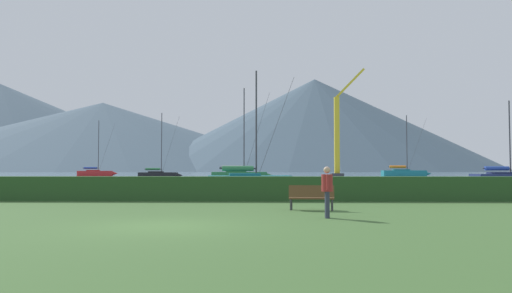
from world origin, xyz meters
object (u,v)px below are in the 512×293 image
Objects in this scene: sailboat_slip_5 at (240,175)px; sailboat_slip_9 at (506,178)px; sailboat_slip_0 at (251,181)px; sailboat_slip_6 at (159,175)px; sailboat_slip_3 at (96,173)px; dock_crane at (338,142)px; sailboat_slip_8 at (404,173)px; person_standing_walker at (327,188)px; park_bench_near_path at (311,196)px.

sailboat_slip_5 is 31.40m from sailboat_slip_9.
sailboat_slip_0 is 43.67m from sailboat_slip_6.
sailboat_slip_3 is at bearing 111.59° from sailboat_slip_0.
sailboat_slip_6 is at bearing -176.47° from dock_crane.
sailboat_slip_0 is 28.24m from sailboat_slip_9.
sailboat_slip_3 is 1.10× the size of sailboat_slip_6.
sailboat_slip_0 is 0.77× the size of sailboat_slip_5.
sailboat_slip_0 is 0.89× the size of sailboat_slip_6.
sailboat_slip_8 is at bearing 81.65° from sailboat_slip_9.
sailboat_slip_6 is at bearing 138.56° from sailboat_slip_9.
sailboat_slip_8 is at bearing 74.43° from person_standing_walker.
sailboat_slip_3 is 29.33m from sailboat_slip_6.
sailboat_slip_9 reaches higher than park_bench_near_path.
sailboat_slip_5 is 1.07× the size of sailboat_slip_8.
sailboat_slip_9 is at bearing -29.13° from sailboat_slip_5.
sailboat_slip_5 is 47.08m from park_bench_near_path.
sailboat_slip_3 is 94.94m from person_standing_walker.
dock_crane is at bearing -140.62° from sailboat_slip_8.
sailboat_slip_9 is (27.84, -14.52, -0.08)m from sailboat_slip_5.
park_bench_near_path is (36.97, -84.37, -0.15)m from sailboat_slip_3.
dock_crane is (-12.60, 30.78, 5.28)m from sailboat_slip_9.
sailboat_slip_6 is at bearing 132.22° from sailboat_slip_5.
park_bench_near_path is (-22.81, -32.29, -0.09)m from sailboat_slip_9.
park_bench_near_path is at bearing -88.49° from sailboat_slip_0.
park_bench_near_path is at bearing -85.45° from sailboat_slip_5.
person_standing_walker is at bearing -85.56° from sailboat_slip_5.
sailboat_slip_3 is 61.89m from sailboat_slip_8.
sailboat_slip_8 reaches higher than sailboat_slip_0.
sailboat_slip_5 is 6.98× the size of park_bench_near_path.
sailboat_slip_5 is 50.07m from person_standing_walker.
person_standing_walker reaches higher than park_bench_near_path.
sailboat_slip_3 reaches higher than person_standing_walker.
dock_crane is (13.13, 42.44, 5.28)m from sailboat_slip_0.
sailboat_slip_9 is 0.47× the size of dock_crane.
sailboat_slip_8 is 77.92m from park_bench_near_path.
park_bench_near_path is at bearing -74.18° from sailboat_slip_6.
sailboat_slip_0 is at bearing 104.30° from park_bench_near_path.
sailboat_slip_3 reaches higher than sailboat_slip_8.
sailboat_slip_6 is (-13.87, 14.46, -0.10)m from sailboat_slip_5.
sailboat_slip_0 is at bearing -86.96° from sailboat_slip_5.
sailboat_slip_6 is 6.04× the size of park_bench_near_path.
sailboat_slip_6 is 0.92× the size of sailboat_slip_8.
dock_crane reaches higher than park_bench_near_path.
park_bench_near_path is at bearing -131.88° from sailboat_slip_9.
park_bench_near_path is at bearing 95.96° from person_standing_walker.
sailboat_slip_5 is (31.94, -37.56, 0.03)m from sailboat_slip_3.
park_bench_near_path is 64.11m from dock_crane.
sailboat_slip_9 reaches higher than person_standing_walker.
sailboat_slip_0 is at bearing -115.97° from sailboat_slip_8.
sailboat_slip_8 is 18.44m from dock_crane.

